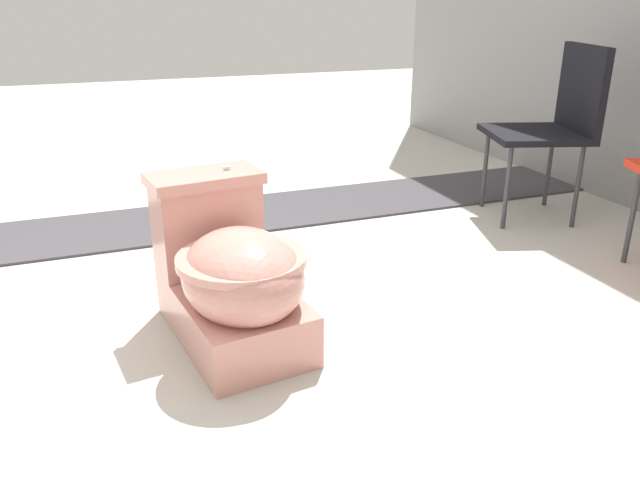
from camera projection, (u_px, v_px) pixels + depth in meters
ground_plane at (185, 350)px, 1.97m from camera, size 14.00×14.00×0.00m
gravel_strip at (244, 214)px, 3.18m from camera, size 0.56×8.00×0.01m
toilet at (232, 276)px, 1.96m from camera, size 0.67×0.45×0.52m
folding_chair_left at (557, 115)px, 2.99m from camera, size 0.55×0.55×0.83m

